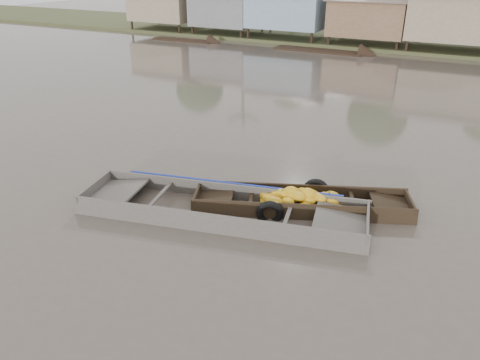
% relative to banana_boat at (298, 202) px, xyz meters
% --- Properties ---
extents(ground, '(120.00, 120.00, 0.00)m').
position_rel_banana_boat_xyz_m(ground, '(-1.03, -1.82, -0.18)').
color(ground, '#53493F').
rests_on(ground, ground).
extents(riverbank, '(120.00, 12.47, 10.22)m').
position_rel_banana_boat_xyz_m(riverbank, '(2.00, 30.04, 2.89)').
color(riverbank, '#384723').
rests_on(riverbank, ground).
extents(banana_boat, '(6.09, 3.59, 0.84)m').
position_rel_banana_boat_xyz_m(banana_boat, '(0.00, 0.00, 0.00)').
color(banana_boat, black).
rests_on(banana_boat, ground).
extents(viewer_boat, '(8.06, 3.70, 0.63)m').
position_rel_banana_boat_xyz_m(viewer_boat, '(-1.69, -1.30, -0.11)').
color(viewer_boat, '#49423E').
rests_on(viewer_boat, ground).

